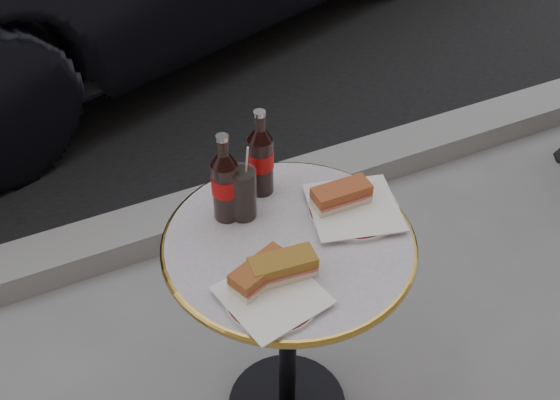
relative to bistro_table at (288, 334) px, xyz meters
name	(u,v)px	position (x,y,z in m)	size (l,w,h in m)	color
curb	(186,219)	(0.00, 0.90, -0.32)	(40.00, 0.20, 0.12)	gray
bistro_table	(288,334)	(0.00, 0.00, 0.00)	(0.62, 0.62, 0.73)	#BAB2C4
plate_left	(272,297)	(-0.12, -0.15, 0.37)	(0.21, 0.21, 0.01)	silver
plate_right	(354,210)	(0.19, 0.02, 0.37)	(0.23, 0.23, 0.01)	silver
sandwich_left_a	(260,274)	(-0.12, -0.10, 0.40)	(0.15, 0.07, 0.05)	#974E26
sandwich_left_b	(283,268)	(-0.07, -0.11, 0.40)	(0.15, 0.07, 0.05)	olive
sandwich_right	(341,196)	(0.17, 0.05, 0.40)	(0.15, 0.07, 0.05)	#A24C29
cola_bottle_left	(225,177)	(-0.10, 0.14, 0.49)	(0.07, 0.07, 0.25)	black
cola_bottle_right	(260,152)	(0.02, 0.20, 0.49)	(0.07, 0.07, 0.25)	black
cola_glass	(243,193)	(-0.06, 0.13, 0.44)	(0.07, 0.07, 0.14)	black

